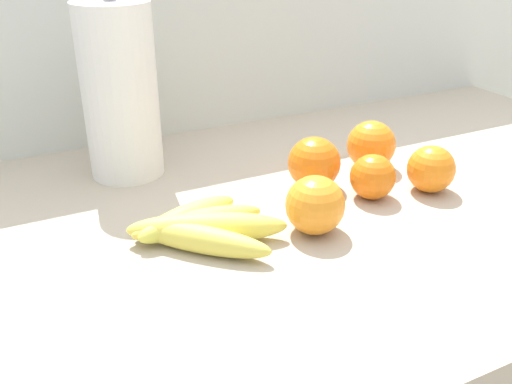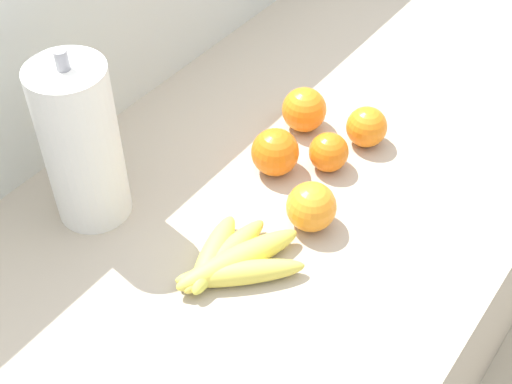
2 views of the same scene
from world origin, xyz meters
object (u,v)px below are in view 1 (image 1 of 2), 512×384
Objects in this scene: orange_far_right at (314,163)px; orange_front at (431,169)px; orange_center at (371,145)px; orange_back_right at (315,205)px; banana_bunch at (199,227)px; orange_back_left at (373,177)px; paper_towel_roll at (120,92)px.

orange_far_right is 0.18m from orange_front.
orange_center is at bearing 10.73° from orange_far_right.
orange_center is 1.02× the size of orange_back_right.
orange_center is 1.11× the size of orange_front.
banana_bunch is at bearing -161.92° from orange_far_right.
orange_back_right is (-0.07, -0.12, -0.00)m from orange_far_right.
orange_back_left reaches higher than banana_bunch.
orange_back_right is at bearing -159.50° from orange_back_left.
orange_center is 0.42m from paper_towel_roll.
orange_front is 1.07× the size of orange_back_left.
orange_back_left is (0.28, 0.00, 0.02)m from banana_bunch.
orange_back_left is at bearing 20.50° from orange_back_right.
orange_far_right is at bearing 18.08° from banana_bunch.
orange_back_left is (-0.07, -0.10, -0.01)m from orange_center.
orange_front is at bearing 7.32° from orange_back_right.
orange_far_right is 0.14m from orange_back_right.
paper_towel_roll is at bearing 140.44° from orange_back_left.
orange_center reaches higher than banana_bunch.
orange_back_right is at bearing -144.16° from orange_center.
orange_back_left is 0.42m from paper_towel_roll.
orange_back_right is 1.17× the size of orange_back_left.
paper_towel_roll is at bearing 96.55° from banana_bunch.
orange_center is 0.25m from orange_back_right.
banana_bunch is 2.56× the size of orange_center.
orange_back_right is 0.14m from orange_back_left.
paper_towel_roll is (-0.38, 0.16, 0.10)m from orange_center.
paper_towel_roll reaches higher than banana_bunch.
paper_towel_roll is (-0.31, 0.26, 0.10)m from orange_back_left.
orange_center is 0.12m from orange_back_left.
orange_back_right reaches higher than banana_bunch.
orange_center reaches higher than orange_back_right.
orange_back_right is 0.37m from paper_towel_roll.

